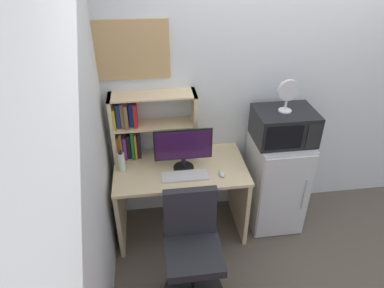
% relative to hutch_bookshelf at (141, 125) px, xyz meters
% --- Properties ---
extents(wall_back, '(6.40, 0.04, 2.60)m').
position_rel_hutch_bookshelf_xyz_m(wall_back, '(1.69, 0.12, 0.24)').
color(wall_back, silver).
rests_on(wall_back, ground_plane).
extents(wall_left, '(0.04, 4.40, 2.60)m').
position_rel_hutch_bookshelf_xyz_m(wall_left, '(-0.33, -1.50, 0.24)').
color(wall_left, silver).
rests_on(wall_left, ground_plane).
extents(desk, '(1.16, 0.65, 0.74)m').
position_rel_hutch_bookshelf_xyz_m(desk, '(0.32, -0.23, -0.55)').
color(desk, beige).
rests_on(desk, ground_plane).
extents(hutch_bookshelf, '(0.74, 0.22, 0.61)m').
position_rel_hutch_bookshelf_xyz_m(hutch_bookshelf, '(0.00, 0.00, 0.00)').
color(hutch_bookshelf, beige).
rests_on(hutch_bookshelf, desk).
extents(monitor, '(0.50, 0.18, 0.38)m').
position_rel_hutch_bookshelf_xyz_m(monitor, '(0.35, -0.25, -0.10)').
color(monitor, black).
rests_on(monitor, desk).
extents(keyboard, '(0.39, 0.14, 0.02)m').
position_rel_hutch_bookshelf_xyz_m(keyboard, '(0.34, -0.38, -0.31)').
color(keyboard, silver).
rests_on(keyboard, desk).
extents(computer_mouse, '(0.05, 0.09, 0.03)m').
position_rel_hutch_bookshelf_xyz_m(computer_mouse, '(0.66, -0.39, -0.30)').
color(computer_mouse, silver).
rests_on(computer_mouse, desk).
extents(water_bottle, '(0.06, 0.06, 0.19)m').
position_rel_hutch_bookshelf_xyz_m(water_bottle, '(-0.18, -0.20, -0.23)').
color(water_bottle, silver).
rests_on(water_bottle, desk).
extents(mini_fridge, '(0.48, 0.54, 0.93)m').
position_rel_hutch_bookshelf_xyz_m(mini_fridge, '(1.23, -0.20, -0.59)').
color(mini_fridge, silver).
rests_on(mini_fridge, ground_plane).
extents(microwave, '(0.51, 0.40, 0.28)m').
position_rel_hutch_bookshelf_xyz_m(microwave, '(1.23, -0.20, 0.02)').
color(microwave, black).
rests_on(microwave, mini_fridge).
extents(desk_fan, '(0.18, 0.11, 0.28)m').
position_rel_hutch_bookshelf_xyz_m(desk_fan, '(1.22, -0.21, 0.32)').
color(desk_fan, silver).
rests_on(desk_fan, microwave).
extents(desk_chair, '(0.48, 0.48, 0.93)m').
position_rel_hutch_bookshelf_xyz_m(desk_chair, '(0.33, -0.91, -0.64)').
color(desk_chair, black).
rests_on(desk_chair, ground_plane).
extents(wall_corkboard, '(0.60, 0.02, 0.48)m').
position_rel_hutch_bookshelf_xyz_m(wall_corkboard, '(-0.02, 0.09, 0.64)').
color(wall_corkboard, tan).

